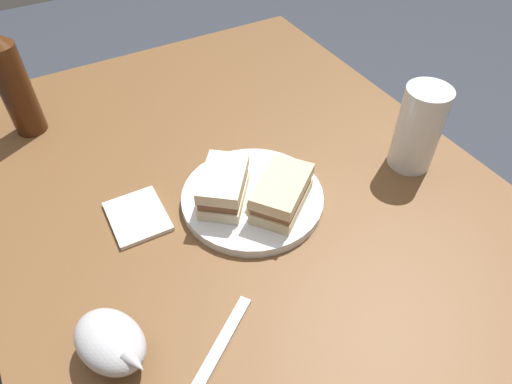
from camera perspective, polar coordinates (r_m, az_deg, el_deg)
name	(u,v)px	position (r m, az deg, el deg)	size (l,w,h in m)	color
ground_plane	(257,382)	(1.42, 0.11, -22.68)	(6.00, 6.00, 0.00)	#333842
dining_table	(257,317)	(1.09, 0.14, -15.36)	(1.24, 0.86, 0.74)	brown
plate	(255,197)	(0.79, -0.19, -0.63)	(0.24, 0.24, 0.02)	white
sandwich_half_left	(224,186)	(0.76, -4.05, 0.69)	(0.13, 0.12, 0.06)	beige
sandwich_half_right	(282,193)	(0.75, 3.24, -0.18)	(0.13, 0.14, 0.06)	beige
potato_wedge_front	(264,203)	(0.76, 1.06, -1.41)	(0.05, 0.02, 0.01)	gold
potato_wedge_middle	(268,207)	(0.75, 1.50, -1.88)	(0.05, 0.02, 0.02)	gold
potato_wedge_back	(259,210)	(0.75, 0.40, -2.20)	(0.04, 0.02, 0.02)	gold
pint_glass	(417,133)	(0.87, 19.47, 6.97)	(0.08, 0.08, 0.16)	white
gravy_boat	(111,342)	(0.63, -17.66, -17.45)	(0.13, 0.11, 0.07)	#B7B7BC
cider_bottle	(12,81)	(1.00, -28.14, 12.08)	(0.06, 0.06, 0.27)	#47230F
napkin	(138,216)	(0.79, -14.58, -2.96)	(0.11, 0.09, 0.01)	silver
fork	(216,354)	(0.64, -5.02, -19.46)	(0.18, 0.02, 0.01)	silver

